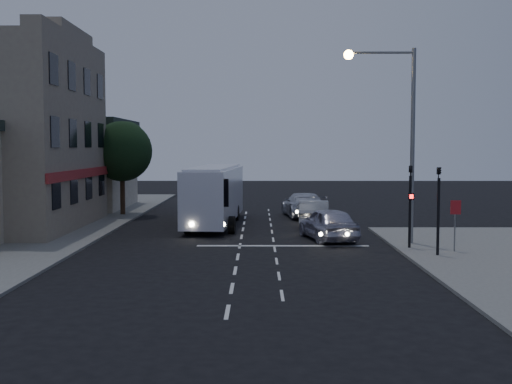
{
  "coord_description": "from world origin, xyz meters",
  "views": [
    {
      "loc": [
        0.87,
        -27.56,
        4.58
      ],
      "look_at": [
        0.73,
        6.52,
        2.2
      ],
      "focal_mm": 45.0,
      "sensor_mm": 36.0,
      "label": 1
    }
  ],
  "objects_px": {
    "regulatory_sign": "(455,217)",
    "street_tree": "(122,149)",
    "car_sedan_b": "(303,205)",
    "traffic_signal_main": "(410,196)",
    "streetlight": "(399,122)",
    "traffic_signal_side": "(439,200)",
    "car_suv": "(328,224)",
    "car_sedan_a": "(314,214)",
    "tour_bus": "(215,193)"
  },
  "relations": [
    {
      "from": "street_tree",
      "to": "regulatory_sign",
      "type": "bearing_deg",
      "value": -41.08
    },
    {
      "from": "car_sedan_b",
      "to": "streetlight",
      "type": "distance_m",
      "value": 13.49
    },
    {
      "from": "car_sedan_a",
      "to": "streetlight",
      "type": "height_order",
      "value": "streetlight"
    },
    {
      "from": "tour_bus",
      "to": "car_suv",
      "type": "xyz_separation_m",
      "value": [
        6.01,
        -6.36,
        -1.05
      ]
    },
    {
      "from": "car_sedan_b",
      "to": "streetlight",
      "type": "height_order",
      "value": "streetlight"
    },
    {
      "from": "car_sedan_a",
      "to": "streetlight",
      "type": "relative_size",
      "value": 0.52
    },
    {
      "from": "car_sedan_b",
      "to": "regulatory_sign",
      "type": "relative_size",
      "value": 2.55
    },
    {
      "from": "car_sedan_b",
      "to": "traffic_signal_main",
      "type": "xyz_separation_m",
      "value": [
        3.79,
        -13.47,
        1.61
      ]
    },
    {
      "from": "car_sedan_b",
      "to": "tour_bus",
      "type": "bearing_deg",
      "value": 30.07
    },
    {
      "from": "car_sedan_b",
      "to": "street_tree",
      "type": "xyz_separation_m",
      "value": [
        -12.02,
        0.77,
        3.68
      ]
    },
    {
      "from": "street_tree",
      "to": "traffic_signal_main",
      "type": "bearing_deg",
      "value": -42.03
    },
    {
      "from": "car_sedan_b",
      "to": "street_tree",
      "type": "distance_m",
      "value": 12.59
    },
    {
      "from": "traffic_signal_side",
      "to": "streetlight",
      "type": "relative_size",
      "value": 0.46
    },
    {
      "from": "car_sedan_a",
      "to": "street_tree",
      "type": "xyz_separation_m",
      "value": [
        -12.26,
        5.92,
        3.73
      ]
    },
    {
      "from": "traffic_signal_side",
      "to": "streetlight",
      "type": "bearing_deg",
      "value": 105.7
    },
    {
      "from": "tour_bus",
      "to": "regulatory_sign",
      "type": "height_order",
      "value": "tour_bus"
    },
    {
      "from": "car_sedan_a",
      "to": "regulatory_sign",
      "type": "bearing_deg",
      "value": 124.15
    },
    {
      "from": "car_sedan_a",
      "to": "traffic_signal_side",
      "type": "height_order",
      "value": "traffic_signal_side"
    },
    {
      "from": "car_suv",
      "to": "car_sedan_b",
      "type": "relative_size",
      "value": 0.86
    },
    {
      "from": "car_suv",
      "to": "regulatory_sign",
      "type": "distance_m",
      "value": 6.48
    },
    {
      "from": "street_tree",
      "to": "car_sedan_a",
      "type": "bearing_deg",
      "value": -25.79
    },
    {
      "from": "regulatory_sign",
      "to": "car_sedan_b",
      "type": "bearing_deg",
      "value": 110.75
    },
    {
      "from": "tour_bus",
      "to": "traffic_signal_side",
      "type": "bearing_deg",
      "value": -45.16
    },
    {
      "from": "car_suv",
      "to": "car_sedan_b",
      "type": "distance_m",
      "value": 10.46
    },
    {
      "from": "traffic_signal_side",
      "to": "street_tree",
      "type": "xyz_separation_m",
      "value": [
        -16.51,
        16.22,
        2.08
      ]
    },
    {
      "from": "car_suv",
      "to": "traffic_signal_side",
      "type": "relative_size",
      "value": 1.17
    },
    {
      "from": "car_sedan_b",
      "to": "car_sedan_a",
      "type": "bearing_deg",
      "value": 86.29
    },
    {
      "from": "street_tree",
      "to": "tour_bus",
      "type": "bearing_deg",
      "value": -36.81
    },
    {
      "from": "car_sedan_a",
      "to": "streetlight",
      "type": "distance_m",
      "value": 9.11
    },
    {
      "from": "car_suv",
      "to": "tour_bus",
      "type": "bearing_deg",
      "value": -58.8
    },
    {
      "from": "car_sedan_a",
      "to": "car_sedan_b",
      "type": "relative_size",
      "value": 0.83
    },
    {
      "from": "traffic_signal_side",
      "to": "regulatory_sign",
      "type": "bearing_deg",
      "value": 43.92
    },
    {
      "from": "tour_bus",
      "to": "car_suv",
      "type": "height_order",
      "value": "tour_bus"
    },
    {
      "from": "traffic_signal_side",
      "to": "street_tree",
      "type": "relative_size",
      "value": 0.66
    },
    {
      "from": "tour_bus",
      "to": "streetlight",
      "type": "xyz_separation_m",
      "value": [
        9.06,
        -7.96,
        3.86
      ]
    },
    {
      "from": "traffic_signal_side",
      "to": "car_suv",
      "type": "bearing_deg",
      "value": 128.68
    },
    {
      "from": "tour_bus",
      "to": "traffic_signal_main",
      "type": "relative_size",
      "value": 2.78
    },
    {
      "from": "streetlight",
      "to": "street_tree",
      "type": "distance_m",
      "value": 20.19
    },
    {
      "from": "tour_bus",
      "to": "streetlight",
      "type": "height_order",
      "value": "streetlight"
    },
    {
      "from": "traffic_signal_main",
      "to": "regulatory_sign",
      "type": "relative_size",
      "value": 1.86
    },
    {
      "from": "car_suv",
      "to": "street_tree",
      "type": "relative_size",
      "value": 0.78
    },
    {
      "from": "tour_bus",
      "to": "car_sedan_a",
      "type": "relative_size",
      "value": 2.44
    },
    {
      "from": "car_suv",
      "to": "traffic_signal_main",
      "type": "distance_m",
      "value": 4.76
    },
    {
      "from": "car_sedan_a",
      "to": "regulatory_sign",
      "type": "xyz_separation_m",
      "value": [
        5.25,
        -9.34,
        0.83
      ]
    },
    {
      "from": "car_sedan_a",
      "to": "street_tree",
      "type": "height_order",
      "value": "street_tree"
    },
    {
      "from": "tour_bus",
      "to": "car_sedan_a",
      "type": "distance_m",
      "value": 5.97
    },
    {
      "from": "traffic_signal_main",
      "to": "streetlight",
      "type": "xyz_separation_m",
      "value": [
        -0.26,
        1.42,
        3.31
      ]
    },
    {
      "from": "car_sedan_b",
      "to": "regulatory_sign",
      "type": "bearing_deg",
      "value": 104.34
    },
    {
      "from": "streetlight",
      "to": "traffic_signal_main",
      "type": "bearing_deg",
      "value": -79.8
    },
    {
      "from": "regulatory_sign",
      "to": "street_tree",
      "type": "distance_m",
      "value": 23.4
    }
  ]
}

